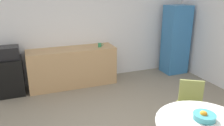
{
  "coord_description": "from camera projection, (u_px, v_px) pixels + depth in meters",
  "views": [
    {
      "loc": [
        -1.16,
        -2.38,
        2.22
      ],
      "look_at": [
        0.2,
        1.2,
        0.95
      ],
      "focal_mm": 36.12,
      "sensor_mm": 36.0,
      "label": 1
    }
  ],
  "objects": [
    {
      "name": "counter_block",
      "position": [
        73.0,
        67.0,
        5.33
      ],
      "size": [
        2.02,
        0.6,
        0.9
      ],
      "primitive_type": "cube",
      "color": "tan",
      "rests_on": "ground_plane"
    },
    {
      "name": "microwave",
      "position": [
        7.0,
        53.0,
        4.71
      ],
      "size": [
        0.48,
        0.38,
        0.26
      ],
      "primitive_type": "cube",
      "color": "black",
      "rests_on": "mini_fridge"
    },
    {
      "name": "locker_cabinet",
      "position": [
        176.0,
        40.0,
        6.04
      ],
      "size": [
        0.6,
        0.5,
        1.81
      ],
      "primitive_type": "cube",
      "color": "#3372B2",
      "rests_on": "ground_plane"
    },
    {
      "name": "wall_back",
      "position": [
        78.0,
        28.0,
        5.45
      ],
      "size": [
        6.0,
        0.1,
        2.6
      ],
      "primitive_type": "cube",
      "color": "silver",
      "rests_on": "ground_plane"
    },
    {
      "name": "fruit_bowl",
      "position": [
        204.0,
        116.0,
        2.69
      ],
      "size": [
        0.27,
        0.27,
        0.11
      ],
      "color": "teal",
      "rests_on": "round_table"
    },
    {
      "name": "mini_fridge",
      "position": [
        11.0,
        77.0,
        4.88
      ],
      "size": [
        0.54,
        0.54,
        0.81
      ],
      "primitive_type": "cube",
      "color": "black",
      "rests_on": "ground_plane"
    },
    {
      "name": "chair_olive",
      "position": [
        191.0,
        100.0,
        3.59
      ],
      "size": [
        0.58,
        0.58,
        0.83
      ],
      "color": "silver",
      "rests_on": "ground_plane"
    },
    {
      "name": "mug_white",
      "position": [
        100.0,
        45.0,
        5.32
      ],
      "size": [
        0.13,
        0.08,
        0.09
      ],
      "color": "#338C59",
      "rests_on": "counter_block"
    }
  ]
}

